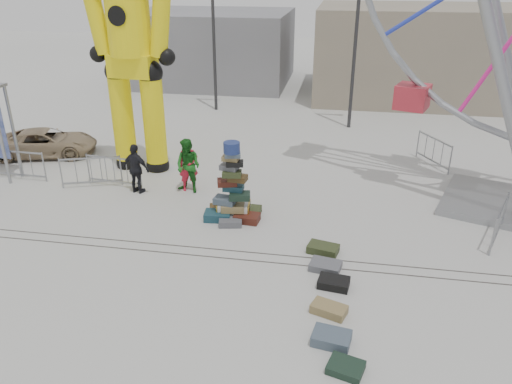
% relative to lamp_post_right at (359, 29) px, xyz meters
% --- Properties ---
extents(ground, '(90.00, 90.00, 0.00)m').
position_rel_lamp_post_right_xyz_m(ground, '(-3.09, -13.00, -4.48)').
color(ground, '#9E9E99').
rests_on(ground, ground).
extents(track_line_near, '(40.00, 0.04, 0.01)m').
position_rel_lamp_post_right_xyz_m(track_line_near, '(-3.09, -12.40, -4.48)').
color(track_line_near, '#47443F').
rests_on(track_line_near, ground).
extents(track_line_far, '(40.00, 0.04, 0.01)m').
position_rel_lamp_post_right_xyz_m(track_line_far, '(-3.09, -12.00, -4.48)').
color(track_line_far, '#47443F').
rests_on(track_line_far, ground).
extents(building_right, '(12.00, 8.00, 5.00)m').
position_rel_lamp_post_right_xyz_m(building_right, '(3.91, 7.00, -1.98)').
color(building_right, gray).
rests_on(building_right, ground).
extents(building_left, '(10.00, 8.00, 4.40)m').
position_rel_lamp_post_right_xyz_m(building_left, '(-9.09, 9.00, -2.28)').
color(building_left, gray).
rests_on(building_left, ground).
extents(lamp_post_right, '(1.41, 0.25, 8.00)m').
position_rel_lamp_post_right_xyz_m(lamp_post_right, '(0.00, 0.00, 0.00)').
color(lamp_post_right, '#2D2D30').
rests_on(lamp_post_right, ground).
extents(lamp_post_left, '(1.41, 0.25, 8.00)m').
position_rel_lamp_post_right_xyz_m(lamp_post_left, '(-7.00, 2.00, 0.00)').
color(lamp_post_left, '#2D2D30').
rests_on(lamp_post_left, ground).
extents(suitcase_tower, '(1.71, 1.53, 2.45)m').
position_rel_lamp_post_right_xyz_m(suitcase_tower, '(-3.55, -10.08, -3.80)').
color(suitcase_tower, '#1A414F').
rests_on(suitcase_tower, ground).
extents(crash_test_dummy, '(3.35, 1.47, 8.42)m').
position_rel_lamp_post_right_xyz_m(crash_test_dummy, '(-7.81, -6.64, -0.04)').
color(crash_test_dummy, black).
rests_on(crash_test_dummy, ground).
extents(steamer_trunk, '(1.04, 0.66, 0.46)m').
position_rel_lamp_post_right_xyz_m(steamer_trunk, '(-3.54, -10.00, -4.25)').
color(steamer_trunk, silver).
rests_on(steamer_trunk, ground).
extents(row_case_0, '(0.90, 0.68, 0.22)m').
position_rel_lamp_post_right_xyz_m(row_case_0, '(-0.73, -11.65, -4.37)').
color(row_case_0, '#353F1F').
rests_on(row_case_0, ground).
extents(row_case_1, '(0.86, 0.69, 0.19)m').
position_rel_lamp_post_right_xyz_m(row_case_1, '(-0.63, -12.46, -4.39)').
color(row_case_1, '#5C5E64').
rests_on(row_case_1, ground).
extents(row_case_2, '(0.80, 0.61, 0.21)m').
position_rel_lamp_post_right_xyz_m(row_case_2, '(-0.40, -13.19, -4.38)').
color(row_case_2, black).
rests_on(row_case_2, ground).
extents(row_case_3, '(0.87, 0.68, 0.21)m').
position_rel_lamp_post_right_xyz_m(row_case_3, '(-0.47, -14.23, -4.38)').
color(row_case_3, olive).
rests_on(row_case_3, ground).
extents(row_case_4, '(0.85, 0.67, 0.24)m').
position_rel_lamp_post_right_xyz_m(row_case_4, '(-0.39, -15.18, -4.36)').
color(row_case_4, '#4A5A6A').
rests_on(row_case_4, ground).
extents(row_case_5, '(0.79, 0.70, 0.17)m').
position_rel_lamp_post_right_xyz_m(row_case_5, '(-0.09, -15.92, -4.40)').
color(row_case_5, '#1A2F23').
rests_on(row_case_5, ground).
extents(barricade_dummy_a, '(2.00, 0.17, 1.10)m').
position_rel_lamp_post_right_xyz_m(barricade_dummy_a, '(-11.71, -8.45, -3.93)').
color(barricade_dummy_a, gray).
rests_on(barricade_dummy_a, ground).
extents(barricade_dummy_b, '(1.93, 0.74, 1.10)m').
position_rel_lamp_post_right_xyz_m(barricade_dummy_b, '(-8.86, -8.62, -3.93)').
color(barricade_dummy_b, gray).
rests_on(barricade_dummy_b, ground).
extents(barricade_dummy_c, '(2.00, 0.27, 1.10)m').
position_rel_lamp_post_right_xyz_m(barricade_dummy_c, '(-8.11, -8.45, -3.93)').
color(barricade_dummy_c, gray).
rests_on(barricade_dummy_c, ground).
extents(barricade_wheel_front, '(0.88, 1.88, 1.10)m').
position_rel_lamp_post_right_xyz_m(barricade_wheel_front, '(4.04, -10.14, -3.93)').
color(barricade_wheel_front, gray).
rests_on(barricade_wheel_front, ground).
extents(barricade_wheel_back, '(1.03, 1.81, 1.10)m').
position_rel_lamp_post_right_xyz_m(barricade_wheel_back, '(3.09, -4.45, -3.93)').
color(barricade_wheel_back, gray).
rests_on(barricade_wheel_back, ground).
extents(pedestrian_red, '(0.77, 0.65, 1.78)m').
position_rel_lamp_post_right_xyz_m(pedestrian_red, '(-5.46, -8.29, -3.59)').
color(pedestrian_red, '#B71A2D').
rests_on(pedestrian_red, ground).
extents(pedestrian_green, '(1.07, 0.94, 1.86)m').
position_rel_lamp_post_right_xyz_m(pedestrian_green, '(-5.42, -8.45, -3.55)').
color(pedestrian_green, '#175C18').
rests_on(pedestrian_green, ground).
extents(pedestrian_black, '(1.08, 0.66, 1.72)m').
position_rel_lamp_post_right_xyz_m(pedestrian_black, '(-7.11, -8.82, -3.62)').
color(pedestrian_black, black).
rests_on(pedestrian_black, ground).
extents(parked_suv, '(4.23, 2.76, 1.08)m').
position_rel_lamp_post_right_xyz_m(parked_suv, '(-12.12, -5.99, -3.94)').
color(parked_suv, '#9A8463').
rests_on(parked_suv, ground).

